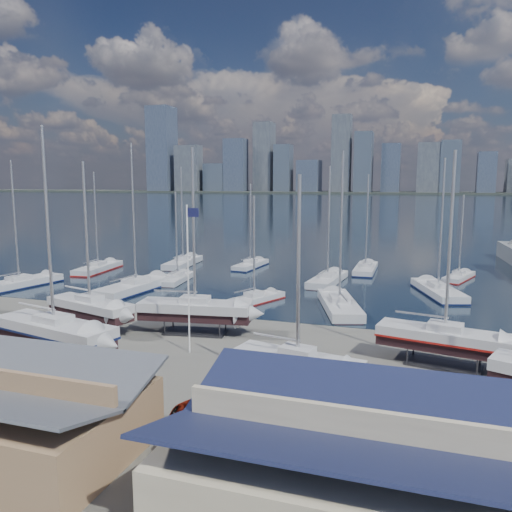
% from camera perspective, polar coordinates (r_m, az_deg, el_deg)
% --- Properties ---
extents(ground, '(1400.00, 1400.00, 0.00)m').
position_cam_1_polar(ground, '(40.52, -9.78, -10.32)').
color(ground, '#605E59').
rests_on(ground, ground).
extents(water, '(1400.00, 600.00, 0.40)m').
position_cam_1_polar(water, '(344.55, 15.18, 5.94)').
color(water, '#192A3A').
rests_on(water, ground).
extents(far_shore, '(1400.00, 80.00, 2.20)m').
position_cam_1_polar(far_shore, '(604.21, 16.53, 6.94)').
color(far_shore, '#2D332D').
rests_on(far_shore, ground).
extents(skyline, '(639.14, 43.80, 107.69)m').
position_cam_1_polar(skyline, '(598.71, 15.91, 10.59)').
color(skyline, '#475166').
rests_on(skyline, far_shore).
extents(shed_grey, '(12.60, 8.40, 4.17)m').
position_cam_1_polar(shed_grey, '(27.66, -26.16, -15.43)').
color(shed_grey, '#8C6B4C').
rests_on(shed_grey, ground).
extents(shed_blue, '(13.65, 9.45, 4.71)m').
position_cam_1_polar(shed_blue, '(20.80, 10.32, -22.07)').
color(shed_blue, '#BFB293').
rests_on(shed_blue, ground).
extents(sailboat_cradle_2, '(9.30, 4.83, 14.72)m').
position_cam_1_polar(sailboat_cradle_2, '(46.64, -18.43, -5.57)').
color(sailboat_cradle_2, '#2D2D33').
rests_on(sailboat_cradle_2, ground).
extents(sailboat_cradle_3, '(10.86, 5.10, 16.86)m').
position_cam_1_polar(sailboat_cradle_3, '(39.85, -22.06, -7.97)').
color(sailboat_cradle_3, '#2D2D33').
rests_on(sailboat_cradle_3, ground).
extents(sailboat_cradle_4, '(9.96, 4.07, 15.81)m').
position_cam_1_polar(sailboat_cradle_4, '(43.50, -6.96, -6.12)').
color(sailboat_cradle_4, '#2D2D33').
rests_on(sailboat_cradle_4, ground).
extents(sailboat_cradle_5, '(8.45, 3.86, 13.40)m').
position_cam_1_polar(sailboat_cradle_5, '(31.37, 4.75, -12.13)').
color(sailboat_cradle_5, '#2D2D33').
rests_on(sailboat_cradle_5, ground).
extents(sailboat_cradle_6, '(9.61, 4.38, 15.08)m').
position_cam_1_polar(sailboat_cradle_6, '(37.98, 20.75, -8.84)').
color(sailboat_cradle_6, '#2D2D33').
rests_on(sailboat_cradle_6, ground).
extents(sailboat_moored_0, '(5.10, 11.30, 16.32)m').
position_cam_1_polar(sailboat_moored_0, '(68.55, -25.42, -3.03)').
color(sailboat_moored_0, black).
rests_on(sailboat_moored_0, water).
extents(sailboat_moored_1, '(3.86, 10.35, 15.11)m').
position_cam_1_polar(sailboat_moored_1, '(76.70, -17.59, -1.46)').
color(sailboat_moored_1, black).
rests_on(sailboat_moored_1, water).
extents(sailboat_moored_2, '(4.07, 10.88, 16.05)m').
position_cam_1_polar(sailboat_moored_2, '(78.77, -8.33, -0.89)').
color(sailboat_moored_2, black).
rests_on(sailboat_moored_2, water).
extents(sailboat_moored_3, '(4.63, 12.50, 18.27)m').
position_cam_1_polar(sailboat_moored_3, '(61.61, -13.54, -3.65)').
color(sailboat_moored_3, black).
rests_on(sailboat_moored_3, water).
extents(sailboat_moored_4, '(3.25, 8.36, 12.29)m').
position_cam_1_polar(sailboat_moored_4, '(66.32, -8.97, -2.65)').
color(sailboat_moored_4, black).
rests_on(sailboat_moored_4, water).
extents(sailboat_moored_5, '(3.25, 9.10, 13.34)m').
position_cam_1_polar(sailboat_moored_5, '(76.23, -0.62, -1.13)').
color(sailboat_moored_5, black).
rests_on(sailboat_moored_5, water).
extents(sailboat_moored_6, '(5.31, 8.31, 12.09)m').
position_cam_1_polar(sailboat_moored_6, '(54.18, -0.22, -5.06)').
color(sailboat_moored_6, black).
rests_on(sailboat_moored_6, water).
extents(sailboat_moored_7, '(3.86, 10.61, 15.68)m').
position_cam_1_polar(sailboat_moored_7, '(65.10, 8.18, -2.85)').
color(sailboat_moored_7, black).
rests_on(sailboat_moored_7, water).
extents(sailboat_moored_8, '(2.79, 9.88, 14.75)m').
position_cam_1_polar(sailboat_moored_8, '(74.22, 12.41, -1.58)').
color(sailboat_moored_8, black).
rests_on(sailboat_moored_8, water).
extents(sailboat_moored_9, '(6.41, 11.53, 16.79)m').
position_cam_1_polar(sailboat_moored_9, '(51.90, 9.50, -5.77)').
color(sailboat_moored_9, black).
rests_on(sailboat_moored_9, water).
extents(sailboat_moored_10, '(6.32, 11.37, 16.39)m').
position_cam_1_polar(sailboat_moored_10, '(61.60, 20.07, -3.94)').
color(sailboat_moored_10, black).
rests_on(sailboat_moored_10, water).
extents(sailboat_moored_11, '(4.78, 8.20, 11.84)m').
position_cam_1_polar(sailboat_moored_11, '(72.13, 22.17, -2.30)').
color(sailboat_moored_11, black).
rests_on(sailboat_moored_11, water).
extents(car_b, '(4.78, 2.55, 1.50)m').
position_cam_1_polar(car_b, '(34.59, -20.73, -12.78)').
color(car_b, gray).
rests_on(car_b, ground).
extents(car_c, '(4.51, 6.32, 1.60)m').
position_cam_1_polar(car_c, '(28.86, -4.58, -16.47)').
color(car_c, gray).
rests_on(car_c, ground).
extents(car_d, '(3.14, 5.61, 1.54)m').
position_cam_1_polar(car_d, '(28.54, 7.41, -16.88)').
color(car_d, gray).
rests_on(car_d, ground).
extents(flagpole, '(1.00, 0.12, 11.31)m').
position_cam_1_polar(flagpole, '(37.63, -7.67, -1.55)').
color(flagpole, white).
rests_on(flagpole, ground).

